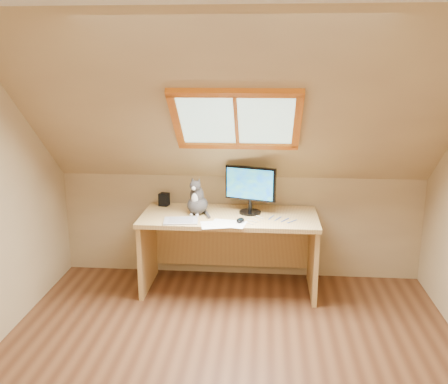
# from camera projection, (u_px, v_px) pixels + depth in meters

# --- Properties ---
(ground) EXTENTS (3.50, 3.50, 0.00)m
(ground) POSITION_uv_depth(u_px,v_px,m) (226.00, 379.00, 3.36)
(ground) COLOR brown
(ground) RESTS_ON ground
(room_shell) EXTENTS (3.52, 3.52, 2.41)m
(room_shell) POSITION_uv_depth(u_px,v_px,m) (224.00, 175.00, 2.90)
(room_shell) COLOR tan
(room_shell) RESTS_ON ground
(desk) EXTENTS (1.59, 0.70, 0.73)m
(desk) POSITION_uv_depth(u_px,v_px,m) (230.00, 236.00, 4.63)
(desk) COLOR #DDB969
(desk) RESTS_ON ground
(monitor) EXTENTS (0.46, 0.20, 0.43)m
(monitor) POSITION_uv_depth(u_px,v_px,m) (250.00, 187.00, 4.49)
(monitor) COLOR black
(monitor) RESTS_ON desk
(cat) EXTENTS (0.23, 0.26, 0.35)m
(cat) POSITION_uv_depth(u_px,v_px,m) (197.00, 201.00, 4.51)
(cat) COLOR #443E3C
(cat) RESTS_ON desk
(desk_speaker) EXTENTS (0.10, 0.10, 0.12)m
(desk_speaker) POSITION_uv_depth(u_px,v_px,m) (164.00, 199.00, 4.78)
(desk_speaker) COLOR black
(desk_speaker) RESTS_ON desk
(graphics_tablet) EXTENTS (0.32, 0.24, 0.01)m
(graphics_tablet) POSITION_uv_depth(u_px,v_px,m) (181.00, 221.00, 4.32)
(graphics_tablet) COLOR #B2B2B7
(graphics_tablet) RESTS_ON desk
(mouse) EXTENTS (0.09, 0.12, 0.03)m
(mouse) POSITION_uv_depth(u_px,v_px,m) (240.00, 220.00, 4.30)
(mouse) COLOR black
(mouse) RESTS_ON desk
(papers) EXTENTS (0.33, 0.27, 0.00)m
(papers) POSITION_uv_depth(u_px,v_px,m) (218.00, 224.00, 4.26)
(papers) COLOR white
(papers) RESTS_ON desk
(cables) EXTENTS (0.51, 0.26, 0.01)m
(cables) POSITION_uv_depth(u_px,v_px,m) (271.00, 220.00, 4.36)
(cables) COLOR silver
(cables) RESTS_ON desk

